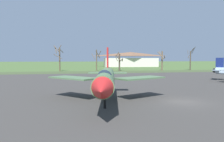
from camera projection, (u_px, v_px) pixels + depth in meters
The scene contains 10 objects.
ground_plane at pixel (182, 102), 21.77m from camera, with size 600.00×600.00×0.00m, color #425B2D.
asphalt_apron at pixel (135, 84), 37.52m from camera, with size 91.53×53.56×0.05m, color #383533.
grass_verge_strip at pixel (104, 72), 69.64m from camera, with size 151.53×12.00×0.06m, color #3A492A.
jet_fighter_rear_center at pixel (106, 78), 21.42m from camera, with size 12.61×16.91×5.67m.
bare_tree_far_left at pixel (59, 57), 74.55m from camera, with size 3.32×3.01×8.96m.
bare_tree_left_of_center at pixel (97, 59), 78.92m from camera, with size 3.28×3.24×7.43m.
bare_tree_center at pixel (119, 61), 77.74m from camera, with size 2.88×2.85×6.63m.
bare_tree_right_of_center at pixel (162, 60), 78.43m from camera, with size 3.09×2.80×6.98m.
bare_tree_far_right at pixel (190, 59), 81.14m from camera, with size 2.62×2.58×8.59m.
visitor_building at pixel (131, 60), 116.93m from camera, with size 29.36×12.03×7.68m.
Camera 1 is at (-10.92, -19.85, 4.28)m, focal length 35.61 mm.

